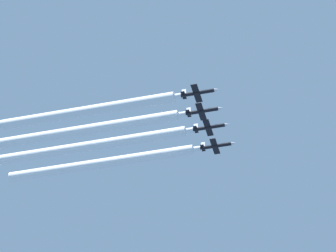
# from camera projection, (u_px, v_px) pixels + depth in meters

# --- Properties ---
(jet_far_left) EXTENTS (7.39, 10.76, 2.59)m
(jet_far_left) POSITION_uv_depth(u_px,v_px,m) (217.00, 146.00, 246.77)
(jet_far_left) COLOR black
(jet_inner_left) EXTENTS (7.39, 10.76, 2.59)m
(jet_inner_left) POSITION_uv_depth(u_px,v_px,m) (211.00, 127.00, 240.24)
(jet_inner_left) COLOR black
(jet_center) EXTENTS (7.39, 10.76, 2.59)m
(jet_center) POSITION_uv_depth(u_px,v_px,m) (204.00, 111.00, 234.32)
(jet_center) COLOR black
(jet_inner_right) EXTENTS (7.39, 10.76, 2.59)m
(jet_inner_right) POSITION_uv_depth(u_px,v_px,m) (199.00, 93.00, 227.92)
(jet_inner_right) COLOR black
(smoke_trail_far_left) EXTENTS (2.84, 58.92, 2.84)m
(smoke_trail_far_left) POSITION_uv_depth(u_px,v_px,m) (103.00, 163.00, 253.19)
(smoke_trail_far_left) COLOR white
(smoke_trail_inner_left) EXTENTS (2.84, 60.18, 2.84)m
(smoke_trail_inner_left) POSITION_uv_depth(u_px,v_px,m) (92.00, 146.00, 246.77)
(smoke_trail_inner_left) COLOR white
(smoke_trail_center) EXTENTS (2.84, 59.20, 2.84)m
(smoke_trail_center) POSITION_uv_depth(u_px,v_px,m) (84.00, 130.00, 240.76)
(smoke_trail_center) COLOR white
(smoke_trail_inner_right) EXTENTS (2.84, 51.48, 2.84)m
(smoke_trail_inner_right) POSITION_uv_depth(u_px,v_px,m) (90.00, 111.00, 233.64)
(smoke_trail_inner_right) COLOR white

